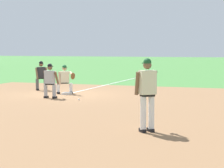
{
  "coord_description": "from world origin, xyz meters",
  "views": [
    {
      "loc": [
        -17.92,
        -8.42,
        2.12
      ],
      "look_at": [
        -5.19,
        -3.99,
        1.0
      ],
      "focal_mm": 70.0,
      "sensor_mm": 36.0,
      "label": 1
    }
  ],
  "objects_px": {
    "pitcher": "(147,90)",
    "baseball": "(79,99)",
    "first_baseman": "(65,78)",
    "umpire": "(41,74)",
    "baserunner": "(50,79)",
    "first_base_bag": "(67,93)"
  },
  "relations": [
    {
      "from": "first_base_bag",
      "to": "first_baseman",
      "type": "height_order",
      "value": "first_baseman"
    },
    {
      "from": "first_baseman",
      "to": "umpire",
      "type": "distance_m",
      "value": 2.19
    },
    {
      "from": "first_base_bag",
      "to": "baserunner",
      "type": "distance_m",
      "value": 1.75
    },
    {
      "from": "baseball",
      "to": "umpire",
      "type": "relative_size",
      "value": 0.05
    },
    {
      "from": "first_base_bag",
      "to": "pitcher",
      "type": "xyz_separation_m",
      "value": [
        -7.38,
        -5.69,
        1.01
      ]
    },
    {
      "from": "first_base_bag",
      "to": "umpire",
      "type": "distance_m",
      "value": 2.56
    },
    {
      "from": "first_base_bag",
      "to": "baserunner",
      "type": "bearing_deg",
      "value": 179.28
    },
    {
      "from": "umpire",
      "to": "baseball",
      "type": "bearing_deg",
      "value": -133.32
    },
    {
      "from": "pitcher",
      "to": "baseball",
      "type": "bearing_deg",
      "value": 37.8
    },
    {
      "from": "pitcher",
      "to": "umpire",
      "type": "xyz_separation_m",
      "value": [
        8.75,
        7.72,
        -0.27
      ]
    },
    {
      "from": "baserunner",
      "to": "pitcher",
      "type": "bearing_deg",
      "value": -135.45
    },
    {
      "from": "pitcher",
      "to": "first_baseman",
      "type": "bearing_deg",
      "value": 37.62
    },
    {
      "from": "pitcher",
      "to": "umpire",
      "type": "bearing_deg",
      "value": 41.39
    },
    {
      "from": "baseball",
      "to": "umpire",
      "type": "distance_m",
      "value": 4.8
    },
    {
      "from": "first_base_bag",
      "to": "baserunner",
      "type": "xyz_separation_m",
      "value": [
        -1.58,
        0.02,
        0.75
      ]
    },
    {
      "from": "first_baseman",
      "to": "baserunner",
      "type": "height_order",
      "value": "baserunner"
    },
    {
      "from": "baseball",
      "to": "baserunner",
      "type": "bearing_deg",
      "value": 78.34
    },
    {
      "from": "pitcher",
      "to": "umpire",
      "type": "distance_m",
      "value": 11.67
    },
    {
      "from": "baseball",
      "to": "first_base_bag",
      "type": "bearing_deg",
      "value": 37.16
    },
    {
      "from": "first_base_bag",
      "to": "first_baseman",
      "type": "bearing_deg",
      "value": 36.96
    },
    {
      "from": "baseball",
      "to": "first_baseman",
      "type": "bearing_deg",
      "value": 37.14
    },
    {
      "from": "baseball",
      "to": "first_baseman",
      "type": "relative_size",
      "value": 0.06
    }
  ]
}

